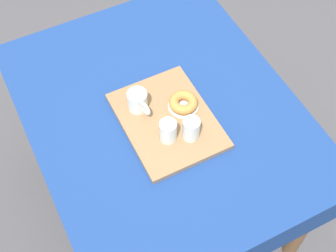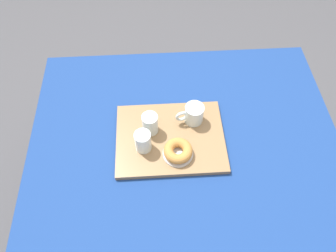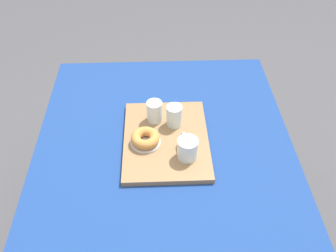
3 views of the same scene
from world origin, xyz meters
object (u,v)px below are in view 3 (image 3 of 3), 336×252
object	(u,v)px
tea_mug_left	(187,149)
donut_plate_left	(145,142)
sugar_donut_left	(145,138)
water_glass_far	(174,117)
serving_tray	(166,140)
water_glass_near	(155,112)
dining_table	(165,170)

from	to	relation	value
tea_mug_left	donut_plate_left	size ratio (longest dim) A/B	0.98
sugar_donut_left	water_glass_far	bearing A→B (deg)	-48.94
serving_tray	water_glass_near	size ratio (longest dim) A/B	4.72
dining_table	water_glass_near	xyz separation A→B (m)	(0.16, 0.03, 0.16)
dining_table	water_glass_near	world-z (taller)	water_glass_near
serving_tray	water_glass_far	size ratio (longest dim) A/B	4.72
dining_table	water_glass_near	distance (m)	0.23
tea_mug_left	water_glass_near	world-z (taller)	water_glass_near
water_glass_far	sugar_donut_left	size ratio (longest dim) A/B	0.82
donut_plate_left	sugar_donut_left	xyz separation A→B (m)	(0.00, 0.00, 0.02)
water_glass_near	tea_mug_left	bearing A→B (deg)	-150.07
dining_table	water_glass_far	xyz separation A→B (m)	(0.13, -0.04, 0.16)
serving_tray	tea_mug_left	world-z (taller)	tea_mug_left
water_glass_near	sugar_donut_left	xyz separation A→B (m)	(-0.13, 0.04, -0.01)
serving_tray	sugar_donut_left	size ratio (longest dim) A/B	3.88
dining_table	serving_tray	world-z (taller)	serving_tray
serving_tray	sugar_donut_left	distance (m)	0.09
donut_plate_left	sugar_donut_left	world-z (taller)	sugar_donut_left
donut_plate_left	serving_tray	bearing A→B (deg)	-73.13
serving_tray	water_glass_far	bearing A→B (deg)	-25.06
tea_mug_left	donut_plate_left	bearing A→B (deg)	64.56
dining_table	donut_plate_left	bearing A→B (deg)	64.04
tea_mug_left	sugar_donut_left	xyz separation A→B (m)	(0.07, 0.15, -0.01)
water_glass_near	water_glass_far	bearing A→B (deg)	-110.30
dining_table	sugar_donut_left	xyz separation A→B (m)	(0.03, 0.07, 0.15)
water_glass_near	donut_plate_left	distance (m)	0.14
dining_table	sugar_donut_left	bearing A→B (deg)	64.04
water_glass_near	donut_plate_left	xyz separation A→B (m)	(-0.13, 0.04, -0.04)
donut_plate_left	sugar_donut_left	size ratio (longest dim) A/B	1.06
water_glass_near	donut_plate_left	size ratio (longest dim) A/B	0.77
dining_table	water_glass_near	size ratio (longest dim) A/B	13.78
dining_table	sugar_donut_left	size ratio (longest dim) A/B	11.32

